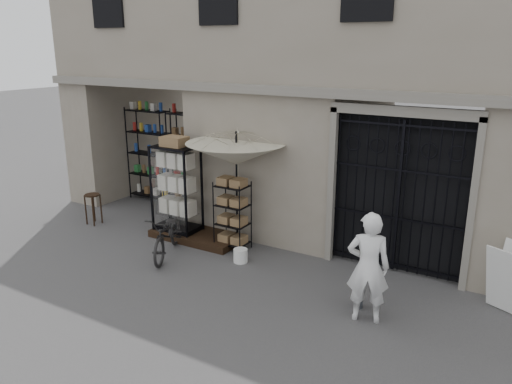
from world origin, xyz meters
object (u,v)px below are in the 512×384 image
Objects in this scene: market_umbrella at (236,148)px; easel_sign at (508,278)px; wooden_stool at (93,208)px; display_cabinet at (176,193)px; wire_rack at (232,216)px; steel_bollard at (360,286)px; bicycle at (169,255)px; shopkeeper at (364,319)px; white_bucket at (241,256)px.

market_umbrella is 2.71× the size of easel_sign.
market_umbrella reaches higher than wooden_stool.
wire_rack is at bearing 25.10° from display_cabinet.
steel_bollard is 2.33m from easel_sign.
steel_bollard is at bearing -21.73° from market_umbrella.
bicycle is 1.59× the size of easel_sign.
wire_rack reaches higher than shopkeeper.
display_cabinet is 4.68m from steel_bollard.
market_umbrella reaches higher than white_bucket.
display_cabinet reaches higher than wire_rack.
market_umbrella is at bearing 126.77° from white_bucket.
bicycle reaches higher than shopkeeper.
wooden_stool is 0.97× the size of steel_bollard.
wooden_stool is at bearing -151.78° from easel_sign.
wooden_stool is (-2.21, -0.40, -0.61)m from display_cabinet.
market_umbrella reaches higher than display_cabinet.
steel_bollard is at bearing -24.93° from bicycle.
wire_rack is 0.85× the size of bicycle.
steel_bollard is (6.74, -0.60, -0.01)m from wooden_stool.
display_cabinet is 1.89× the size of easel_sign.
easel_sign is at bearing 25.50° from display_cabinet.
display_cabinet reaches higher than easel_sign.
shopkeeper is (4.21, -0.35, 0.00)m from bicycle.
wire_rack is 1.50m from bicycle.
wire_rack reaches higher than easel_sign.
white_bucket is 1.50m from bicycle.
white_bucket is at bearing -21.24° from wire_rack.
easel_sign reaches higher than white_bucket.
white_bucket is (0.54, -0.72, -1.96)m from market_umbrella.
display_cabinet is 1.19× the size of bicycle.
shopkeeper is at bearing -16.28° from white_bucket.
display_cabinet is at bearing 94.93° from bicycle.
display_cabinet is at bearing -170.08° from market_umbrella.
display_cabinet is 0.70× the size of market_umbrella.
wooden_stool is at bearing 174.91° from steel_bollard.
market_umbrella reaches higher than shopkeeper.
easel_sign is (5.14, -0.11, -1.54)m from market_umbrella.
shopkeeper is (4.73, -1.29, -0.99)m from display_cabinet.
display_cabinet is 2.17m from white_bucket.
easel_sign is at bearing 3.52° from wooden_stool.
display_cabinet is 1.46m from bicycle.
display_cabinet is 1.16× the size of shopkeeper.
bicycle is 2.33× the size of wooden_stool.
white_bucket is 4.16m from wooden_stool.
wire_rack is (1.44, 0.02, -0.29)m from display_cabinet.
market_umbrella is 3.99× the size of wooden_stool.
easel_sign is at bearing 24.59° from wire_rack.
display_cabinet is at bearing -155.93° from wire_rack.
bicycle is (-1.42, -0.46, -0.13)m from white_bucket.
wire_rack is 0.82× the size of shopkeeper.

